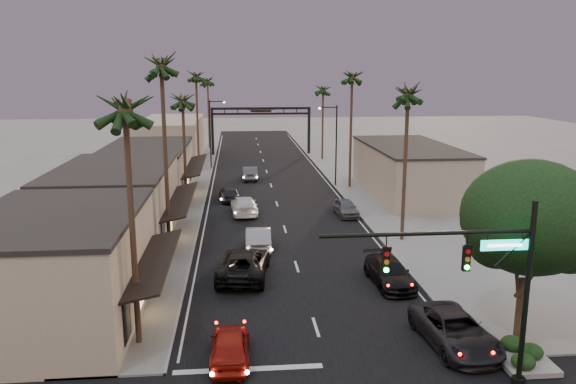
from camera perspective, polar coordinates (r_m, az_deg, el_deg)
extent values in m
plane|color=slate|center=(57.57, -1.36, -0.52)|extent=(200.00, 200.00, 0.00)
cube|color=black|center=(62.45, -1.67, 0.49)|extent=(14.00, 120.00, 0.02)
cube|color=slate|center=(69.42, -9.90, 1.55)|extent=(5.00, 92.00, 0.12)
cube|color=slate|center=(70.46, 5.70, 1.82)|extent=(5.00, 92.00, 0.12)
cube|color=tan|center=(31.12, -22.32, -7.36)|extent=(8.00, 12.00, 5.50)
cube|color=gray|center=(44.15, -17.15, -1.35)|extent=(8.00, 14.00, 5.50)
cube|color=tan|center=(59.62, -14.08, 2.00)|extent=(8.00, 16.00, 5.00)
cube|color=gray|center=(82.12, -11.72, 5.18)|extent=(8.00, 20.00, 6.00)
cube|color=gray|center=(59.67, 12.18, 2.10)|extent=(8.00, 18.00, 5.00)
cylinder|color=black|center=(24.67, 23.06, -9.68)|extent=(0.22, 0.22, 7.80)
cylinder|color=black|center=(22.14, 14.01, -4.12)|extent=(8.40, 0.16, 0.16)
cube|color=black|center=(21.99, 9.90, -6.91)|extent=(0.28, 0.22, 1.00)
cube|color=black|center=(23.02, 17.66, -6.45)|extent=(0.28, 0.22, 1.00)
cube|color=#0BAFA3|center=(23.49, 21.13, -5.05)|extent=(1.90, 0.08, 0.42)
cylinder|color=#38281C|center=(29.18, 22.59, -11.11)|extent=(0.52, 0.52, 3.20)
ellipsoid|color=black|center=(27.76, 23.36, -2.33)|extent=(6.20, 6.20, 5.20)
sphere|color=black|center=(27.99, 26.52, -4.20)|extent=(3.20, 3.20, 3.20)
sphere|color=black|center=(28.03, 20.42, -4.49)|extent=(2.80, 2.80, 2.80)
cube|color=gray|center=(27.91, 22.76, -15.85)|extent=(2.20, 2.60, 0.24)
cube|color=black|center=(86.59, -7.68, 6.01)|extent=(0.40, 0.40, 7.00)
cube|color=black|center=(87.24, 2.14, 6.16)|extent=(0.40, 0.40, 7.00)
cube|color=black|center=(86.29, -2.78, 8.48)|extent=(15.20, 0.35, 0.35)
cube|color=black|center=(86.35, -2.77, 7.95)|extent=(15.20, 0.30, 0.30)
cube|color=beige|center=(86.30, -2.77, 8.22)|extent=(4.20, 0.12, 1.00)
cylinder|color=black|center=(62.55, 4.92, 4.64)|extent=(0.16, 0.16, 9.00)
cylinder|color=black|center=(61.97, 4.07, 8.58)|extent=(2.00, 0.12, 0.12)
sphere|color=#FFD899|center=(61.83, 3.24, 8.49)|extent=(0.30, 0.30, 0.30)
cylinder|color=black|center=(74.55, -7.90, 5.79)|extent=(0.16, 0.16, 9.00)
cylinder|color=black|center=(74.17, -7.22, 9.11)|extent=(2.00, 0.12, 0.12)
sphere|color=#FFD899|center=(74.15, -6.51, 9.05)|extent=(0.30, 0.30, 0.30)
cylinder|color=#38281C|center=(26.47, -15.51, -4.00)|extent=(0.28, 0.28, 11.00)
sphere|color=black|center=(25.50, -16.30, 9.29)|extent=(3.20, 3.20, 3.20)
cylinder|color=#38281C|center=(38.82, -12.30, 2.76)|extent=(0.28, 0.28, 13.00)
sphere|color=black|center=(38.34, -12.80, 13.28)|extent=(3.20, 3.20, 3.20)
cylinder|color=#38281C|center=(52.81, -10.45, 3.64)|extent=(0.28, 0.28, 10.00)
sphere|color=black|center=(52.29, -10.69, 9.71)|extent=(3.20, 3.20, 3.20)
cylinder|color=#38281C|center=(71.50, -9.16, 6.69)|extent=(0.28, 0.28, 12.00)
sphere|color=black|center=(71.19, -9.35, 11.98)|extent=(3.20, 3.20, 3.20)
cylinder|color=#38281C|center=(42.52, 11.78, 2.22)|extent=(0.28, 0.28, 11.00)
sphere|color=black|center=(41.93, 12.15, 10.46)|extent=(3.20, 3.20, 3.20)
cylinder|color=#38281C|center=(61.66, 6.39, 5.91)|extent=(0.28, 0.28, 12.00)
sphere|color=black|center=(61.30, 6.54, 12.05)|extent=(3.20, 3.20, 3.20)
cylinder|color=#38281C|center=(81.35, 3.54, 6.76)|extent=(0.28, 0.28, 10.00)
sphere|color=black|center=(81.01, 3.59, 10.71)|extent=(3.20, 3.20, 3.20)
cylinder|color=#38281C|center=(94.41, -8.07, 7.72)|extent=(0.28, 0.28, 11.00)
sphere|color=black|center=(94.14, -8.18, 11.43)|extent=(3.20, 3.20, 3.20)
imported|color=maroon|center=(25.95, -5.91, -15.28)|extent=(1.82, 4.35, 1.47)
imported|color=black|center=(35.50, -4.52, -7.25)|extent=(3.72, 6.66, 1.76)
imported|color=gray|center=(40.76, -3.05, -4.71)|extent=(1.89, 5.12, 1.67)
imported|color=silver|center=(50.73, -4.48, -1.38)|extent=(2.55, 5.63, 1.60)
imported|color=black|center=(56.10, -5.98, -0.12)|extent=(2.27, 4.71, 1.55)
imported|color=#434347|center=(66.86, -3.91, 1.93)|extent=(1.79, 4.83, 1.58)
imported|color=black|center=(28.14, 16.59, -13.32)|extent=(3.17, 5.99, 1.60)
imported|color=black|center=(34.76, 10.25, -8.07)|extent=(2.43, 5.32, 1.51)
imported|color=#4D4E53|center=(50.33, 5.90, -1.60)|extent=(2.00, 4.40, 1.47)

